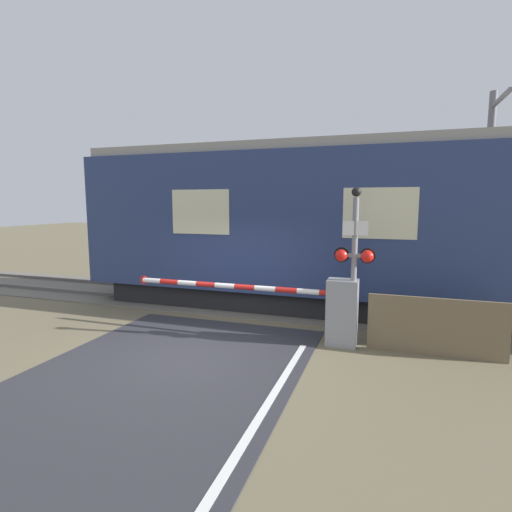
{
  "coord_description": "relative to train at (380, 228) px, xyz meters",
  "views": [
    {
      "loc": [
        3.52,
        -6.53,
        2.84
      ],
      "look_at": [
        0.67,
        1.94,
        1.64
      ],
      "focal_mm": 28.0,
      "sensor_mm": 36.0,
      "label": 1
    }
  ],
  "objects": [
    {
      "name": "train",
      "position": [
        0.0,
        0.0,
        0.0
      ],
      "size": [
        15.77,
        2.72,
        4.34
      ],
      "color": "black",
      "rests_on": "ground_plane"
    },
    {
      "name": "signal_post",
      "position": [
        -0.4,
        -2.66,
        -0.43
      ],
      "size": [
        0.79,
        0.26,
        3.14
      ],
      "color": "gray",
      "rests_on": "ground_plane"
    },
    {
      "name": "track_bed",
      "position": [
        -3.29,
        0.0,
        -2.19
      ],
      "size": [
        36.0,
        3.2,
        0.13
      ],
      "color": "#666056",
      "rests_on": "ground_plane"
    },
    {
      "name": "roadside_fence",
      "position": [
        1.11,
        -2.66,
        -1.67
      ],
      "size": [
        2.44,
        0.06,
        1.1
      ],
      "color": "#726047",
      "rests_on": "ground_plane"
    },
    {
      "name": "crossing_barrier",
      "position": [
        -0.92,
        -2.64,
        -1.49
      ],
      "size": [
        4.99,
        0.44,
        1.34
      ],
      "color": "gray",
      "rests_on": "ground_plane"
    },
    {
      "name": "catenary_pole",
      "position": [
        2.77,
        2.32,
        0.87
      ],
      "size": [
        0.2,
        1.9,
        5.87
      ],
      "color": "slate",
      "rests_on": "ground_plane"
    },
    {
      "name": "ground_plane",
      "position": [
        -3.29,
        -3.98,
        -2.22
      ],
      "size": [
        80.0,
        80.0,
        0.0
      ],
      "primitive_type": "plane",
      "color": "#6B6047"
    }
  ]
}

